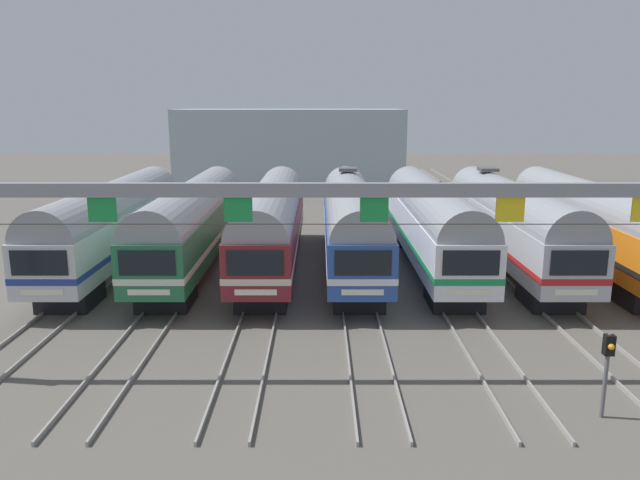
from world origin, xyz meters
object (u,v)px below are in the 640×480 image
(commuter_train_silver, at_px, (111,221))
(commuter_train_orange, at_px, (588,221))
(commuter_train_blue, at_px, (350,221))
(catenary_gantry, at_px, (372,215))
(commuter_train_green, at_px, (191,221))
(commuter_train_stainless, at_px, (508,221))
(yard_signal_mast, at_px, (605,359))
(commuter_train_white, at_px, (429,221))
(commuter_train_maroon, at_px, (270,221))

(commuter_train_silver, bearing_deg, commuter_train_orange, 0.00)
(commuter_train_blue, height_order, catenary_gantry, catenary_gantry)
(commuter_train_green, xyz_separation_m, catenary_gantry, (8.62, -13.49, 2.77))
(commuter_train_blue, height_order, commuter_train_stainless, same)
(commuter_train_blue, xyz_separation_m, yard_signal_mast, (6.47, -16.40, -0.88))
(commuter_train_green, height_order, commuter_train_orange, same)
(commuter_train_silver, height_order, commuter_train_white, same)
(commuter_train_maroon, bearing_deg, commuter_train_stainless, 0.02)
(commuter_train_stainless, bearing_deg, commuter_train_white, -179.94)
(commuter_train_maroon, height_order, yard_signal_mast, commuter_train_maroon)
(commuter_train_white, bearing_deg, commuter_train_stainless, 0.06)
(commuter_train_blue, bearing_deg, commuter_train_stainless, 0.00)
(commuter_train_orange, bearing_deg, yard_signal_mast, -111.53)
(commuter_train_blue, bearing_deg, commuter_train_silver, -179.98)
(commuter_train_green, relative_size, yard_signal_mast, 6.99)
(commuter_train_stainless, height_order, yard_signal_mast, commuter_train_stainless)
(commuter_train_maroon, bearing_deg, yard_signal_mast, -56.67)
(commuter_train_silver, xyz_separation_m, commuter_train_green, (4.31, 0.00, 0.00))
(commuter_train_silver, xyz_separation_m, yard_signal_mast, (19.40, -16.39, -0.87))
(commuter_train_maroon, distance_m, commuter_train_stainless, 12.93)
(commuter_train_silver, bearing_deg, commuter_train_white, 0.00)
(commuter_train_stainless, bearing_deg, catenary_gantry, -122.57)
(commuter_train_maroon, xyz_separation_m, commuter_train_stainless, (12.93, 0.00, 0.00))
(commuter_train_green, height_order, commuter_train_maroon, same)
(commuter_train_blue, xyz_separation_m, catenary_gantry, (0.00, -13.50, 2.77))
(commuter_train_silver, bearing_deg, commuter_train_blue, 0.02)
(commuter_train_silver, height_order, commuter_train_maroon, same)
(commuter_train_silver, bearing_deg, catenary_gantry, -46.21)
(commuter_train_white, xyz_separation_m, commuter_train_stainless, (4.31, 0.00, 0.00))
(commuter_train_blue, relative_size, commuter_train_stainless, 1.00)
(commuter_train_blue, distance_m, catenary_gantry, 13.78)
(commuter_train_silver, relative_size, commuter_train_green, 1.00)
(commuter_train_silver, relative_size, commuter_train_maroon, 1.00)
(commuter_train_maroon, bearing_deg, commuter_train_blue, 0.06)
(commuter_train_green, distance_m, catenary_gantry, 16.25)
(commuter_train_stainless, relative_size, yard_signal_mast, 6.99)
(commuter_train_green, bearing_deg, commuter_train_blue, 0.03)
(commuter_train_maroon, height_order, catenary_gantry, catenary_gantry)
(yard_signal_mast, bearing_deg, catenary_gantry, 155.87)
(commuter_train_stainless, height_order, commuter_train_orange, commuter_train_stainless)
(commuter_train_silver, xyz_separation_m, commuter_train_maroon, (8.62, 0.00, 0.00))
(commuter_train_maroon, relative_size, yard_signal_mast, 6.99)
(commuter_train_green, height_order, commuter_train_stainless, commuter_train_stainless)
(commuter_train_maroon, relative_size, commuter_train_white, 1.00)
(commuter_train_orange, bearing_deg, commuter_train_white, 180.00)
(commuter_train_maroon, xyz_separation_m, commuter_train_orange, (17.25, 0.00, 0.00))
(commuter_train_maroon, bearing_deg, catenary_gantry, -72.28)
(yard_signal_mast, bearing_deg, commuter_train_stainless, 82.51)
(commuter_train_green, xyz_separation_m, commuter_train_stainless, (17.25, 0.00, 0.00))
(commuter_train_green, bearing_deg, yard_signal_mast, -47.37)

